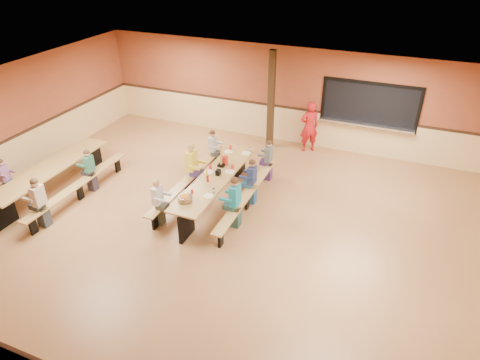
% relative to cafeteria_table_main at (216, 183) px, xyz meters
% --- Properties ---
extents(ground, '(12.00, 12.00, 0.00)m').
position_rel_cafeteria_table_main_xyz_m(ground, '(0.38, -0.84, -0.53)').
color(ground, brown).
rests_on(ground, ground).
extents(room_envelope, '(12.04, 10.04, 3.02)m').
position_rel_cafeteria_table_main_xyz_m(room_envelope, '(0.38, -0.84, 0.16)').
color(room_envelope, brown).
rests_on(room_envelope, ground).
extents(kitchen_pass_through, '(2.78, 0.28, 1.38)m').
position_rel_cafeteria_table_main_xyz_m(kitchen_pass_through, '(2.98, 4.12, 0.96)').
color(kitchen_pass_through, black).
rests_on(kitchen_pass_through, ground).
extents(structural_post, '(0.18, 0.18, 3.00)m').
position_rel_cafeteria_table_main_xyz_m(structural_post, '(0.18, 3.56, 0.97)').
color(structural_post, black).
rests_on(structural_post, ground).
extents(cafeteria_table_main, '(1.91, 3.70, 0.74)m').
position_rel_cafeteria_table_main_xyz_m(cafeteria_table_main, '(0.00, 0.00, 0.00)').
color(cafeteria_table_main, '#9F793F').
rests_on(cafeteria_table_main, ground).
extents(cafeteria_table_second, '(1.91, 3.70, 0.74)m').
position_rel_cafeteria_table_main_xyz_m(cafeteria_table_second, '(-4.06, -1.20, 0.00)').
color(cafeteria_table_second, '#9F793F').
rests_on(cafeteria_table_second, ground).
extents(seated_child_white_left, '(0.34, 0.28, 1.16)m').
position_rel_cafeteria_table_main_xyz_m(seated_child_white_left, '(-0.82, -1.34, 0.05)').
color(seated_child_white_left, silver).
rests_on(seated_child_white_left, ground).
extents(seated_adult_yellow, '(0.42, 0.34, 1.31)m').
position_rel_cafeteria_table_main_xyz_m(seated_adult_yellow, '(-0.82, 0.31, 0.13)').
color(seated_adult_yellow, yellow).
rests_on(seated_adult_yellow, ground).
extents(seated_child_grey_left, '(0.34, 0.28, 1.16)m').
position_rel_cafeteria_table_main_xyz_m(seated_child_grey_left, '(-0.82, 1.54, 0.05)').
color(seated_child_grey_left, '#B9B9B9').
rests_on(seated_child_grey_left, ground).
extents(seated_child_teal_right, '(0.39, 0.32, 1.25)m').
position_rel_cafeteria_table_main_xyz_m(seated_child_teal_right, '(0.83, -0.75, 0.10)').
color(seated_child_teal_right, teal).
rests_on(seated_child_teal_right, ground).
extents(seated_child_navy_right, '(0.36, 0.29, 1.18)m').
position_rel_cafeteria_table_main_xyz_m(seated_child_navy_right, '(0.83, 0.30, 0.07)').
color(seated_child_navy_right, '#1D284E').
rests_on(seated_child_navy_right, ground).
extents(seated_child_char_right, '(0.34, 0.27, 1.14)m').
position_rel_cafeteria_table_main_xyz_m(seated_child_char_right, '(0.83, 1.55, 0.04)').
color(seated_child_char_right, '#4C5356').
rests_on(seated_child_char_right, ground).
extents(seated_child_purple_sec, '(0.32, 0.26, 1.11)m').
position_rel_cafeteria_table_main_xyz_m(seated_child_purple_sec, '(-4.89, -1.88, 0.03)').
color(seated_child_purple_sec, '#86567E').
rests_on(seated_child_purple_sec, ground).
extents(seated_child_green_sec, '(0.34, 0.28, 1.14)m').
position_rel_cafeteria_table_main_xyz_m(seated_child_green_sec, '(-3.24, -0.72, 0.05)').
color(seated_child_green_sec, '#2D6950').
rests_on(seated_child_green_sec, ground).
extents(seated_child_tan_sec, '(0.38, 0.31, 1.23)m').
position_rel_cafeteria_table_main_xyz_m(seated_child_tan_sec, '(-3.24, -2.42, 0.09)').
color(seated_child_tan_sec, '#B7A594').
rests_on(seated_child_tan_sec, ground).
extents(standing_woman, '(0.69, 0.64, 1.58)m').
position_rel_cafeteria_table_main_xyz_m(standing_woman, '(1.37, 3.71, 0.26)').
color(standing_woman, '#B31418').
rests_on(standing_woman, ground).
extents(punch_pitcher, '(0.16, 0.16, 0.22)m').
position_rel_cafeteria_table_main_xyz_m(punch_pitcher, '(-0.03, 0.63, 0.32)').
color(punch_pitcher, red).
rests_on(punch_pitcher, cafeteria_table_main).
extents(chip_bowl, '(0.32, 0.32, 0.15)m').
position_rel_cafeteria_table_main_xyz_m(chip_bowl, '(-0.15, -1.27, 0.29)').
color(chip_bowl, orange).
rests_on(chip_bowl, cafeteria_table_main).
extents(napkin_dispenser, '(0.10, 0.14, 0.13)m').
position_rel_cafeteria_table_main_xyz_m(napkin_dispenser, '(0.03, 0.08, 0.28)').
color(napkin_dispenser, black).
rests_on(napkin_dispenser, cafeteria_table_main).
extents(condiment_mustard, '(0.06, 0.06, 0.17)m').
position_rel_cafeteria_table_main_xyz_m(condiment_mustard, '(-0.19, -0.10, 0.30)').
color(condiment_mustard, yellow).
rests_on(condiment_mustard, cafeteria_table_main).
extents(condiment_ketchup, '(0.06, 0.06, 0.17)m').
position_rel_cafeteria_table_main_xyz_m(condiment_ketchup, '(-0.06, -0.32, 0.30)').
color(condiment_ketchup, '#B2140F').
rests_on(condiment_ketchup, cafeteria_table_main).
extents(table_paddle, '(0.16, 0.16, 0.56)m').
position_rel_cafeteria_table_main_xyz_m(table_paddle, '(-0.08, 0.50, 0.35)').
color(table_paddle, black).
rests_on(table_paddle, cafeteria_table_main).
extents(place_settings, '(0.65, 3.30, 0.11)m').
position_rel_cafeteria_table_main_xyz_m(place_settings, '(0.00, -0.00, 0.27)').
color(place_settings, beige).
rests_on(place_settings, cafeteria_table_main).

